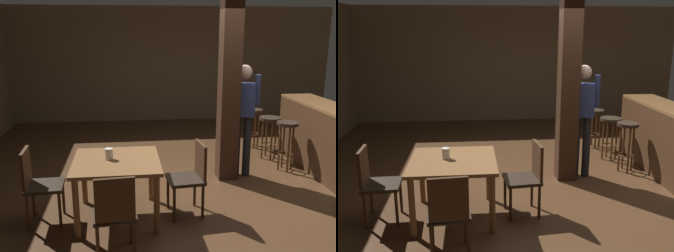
# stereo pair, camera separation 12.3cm
# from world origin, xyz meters

# --- Properties ---
(ground_plane) EXTENTS (10.80, 10.80, 0.00)m
(ground_plane) POSITION_xyz_m (0.00, 0.00, 0.00)
(ground_plane) COLOR #4C301C
(wall_back) EXTENTS (8.00, 0.10, 2.80)m
(wall_back) POSITION_xyz_m (0.00, 4.50, 1.40)
(wall_back) COLOR #756047
(wall_back) RESTS_ON ground_plane
(pillar) EXTENTS (0.28, 0.28, 2.80)m
(pillar) POSITION_xyz_m (0.24, 0.44, 1.40)
(pillar) COLOR #382114
(pillar) RESTS_ON ground_plane
(dining_table) EXTENTS (1.01, 1.01, 0.73)m
(dining_table) POSITION_xyz_m (-1.40, -0.65, 0.62)
(dining_table) COLOR brown
(dining_table) RESTS_ON ground_plane
(chair_south) EXTENTS (0.45, 0.45, 0.89)m
(chair_south) POSITION_xyz_m (-1.42, -1.53, 0.51)
(chair_south) COLOR #2D2319
(chair_south) RESTS_ON ground_plane
(chair_west) EXTENTS (0.44, 0.44, 0.89)m
(chair_west) POSITION_xyz_m (-2.32, -0.67, 0.51)
(chair_west) COLOR #2D2319
(chair_west) RESTS_ON ground_plane
(chair_east) EXTENTS (0.46, 0.46, 0.89)m
(chair_east) POSITION_xyz_m (-0.51, -0.65, 0.51)
(chair_east) COLOR #2D2319
(chair_east) RESTS_ON ground_plane
(napkin_cup) EXTENTS (0.10, 0.10, 0.13)m
(napkin_cup) POSITION_xyz_m (-1.49, -0.61, 0.80)
(napkin_cup) COLOR silver
(napkin_cup) RESTS_ON dining_table
(standing_person) EXTENTS (0.47, 0.30, 1.72)m
(standing_person) POSITION_xyz_m (0.49, 0.51, 1.00)
(standing_person) COLOR navy
(standing_person) RESTS_ON ground_plane
(bar_counter) EXTENTS (0.56, 2.06, 1.08)m
(bar_counter) POSITION_xyz_m (1.77, 0.62, 0.55)
(bar_counter) COLOR brown
(bar_counter) RESTS_ON ground_plane
(bar_stool_near) EXTENTS (0.34, 0.34, 0.80)m
(bar_stool_near) POSITION_xyz_m (1.28, 0.64, 0.59)
(bar_stool_near) COLOR #2D2319
(bar_stool_near) RESTS_ON ground_plane
(bar_stool_mid) EXTENTS (0.37, 0.37, 0.75)m
(bar_stool_mid) POSITION_xyz_m (1.23, 1.24, 0.57)
(bar_stool_mid) COLOR #2D2319
(bar_stool_mid) RESTS_ON ground_plane
(bar_stool_far) EXTENTS (0.35, 0.35, 0.74)m
(bar_stool_far) POSITION_xyz_m (1.18, 1.96, 0.56)
(bar_stool_far) COLOR #2D2319
(bar_stool_far) RESTS_ON ground_plane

